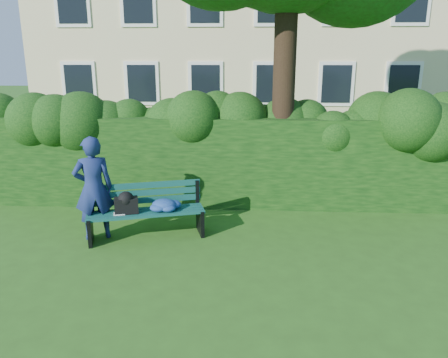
{
  "coord_description": "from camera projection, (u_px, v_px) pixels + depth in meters",
  "views": [
    {
      "loc": [
        0.39,
        -6.53,
        2.95
      ],
      "look_at": [
        0.0,
        0.6,
        0.95
      ],
      "focal_mm": 35.0,
      "sensor_mm": 36.0,
      "label": 1
    }
  ],
  "objects": [
    {
      "name": "park_bench",
      "position": [
        147.0,
        209.0,
        7.31
      ],
      "size": [
        2.0,
        1.07,
        0.89
      ],
      "rotation": [
        0.0,
        0.0,
        0.28
      ],
      "color": "#0D423F",
      "rests_on": "ground"
    },
    {
      "name": "hedge",
      "position": [
        228.0,
        160.0,
        8.97
      ],
      "size": [
        10.0,
        1.0,
        1.8
      ],
      "color": "black",
      "rests_on": "ground"
    },
    {
      "name": "ground",
      "position": [
        222.0,
        245.0,
        7.09
      ],
      "size": [
        80.0,
        80.0,
        0.0
      ],
      "primitive_type": "plane",
      "color": "#2C551A",
      "rests_on": "ground"
    },
    {
      "name": "man_reading",
      "position": [
        94.0,
        188.0,
        7.17
      ],
      "size": [
        0.74,
        0.62,
        1.74
      ],
      "primitive_type": "imported",
      "rotation": [
        0.0,
        0.0,
        3.52
      ],
      "color": "navy",
      "rests_on": "ground"
    }
  ]
}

